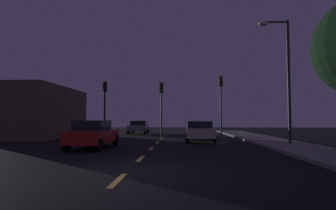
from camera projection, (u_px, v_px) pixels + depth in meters
The scene contains 17 objects.
ground_plane at pixel (152, 147), 14.94m from camera, with size 80.00×80.00×0.00m, color black.
sidewalk_curb_right at pixel (293, 147), 14.59m from camera, with size 3.00×40.00×0.15m, color gray.
lane_stripe_nearest at pixel (118, 180), 6.77m from camera, with size 0.16×1.60×0.01m, color #EACC4C.
lane_stripe_second at pixel (141, 159), 10.56m from camera, with size 0.16×1.60×0.01m, color #EACC4C.
lane_stripe_third at pixel (151, 148), 14.35m from camera, with size 0.16×1.60×0.01m, color #EACC4C.
lane_stripe_fourth at pixel (158, 142), 18.14m from camera, with size 0.16×1.60×0.01m, color #EACC4C.
lane_stripe_fifth at pixel (162, 138), 21.93m from camera, with size 0.16×1.60×0.01m, color #EACC4C.
lane_stripe_sixth at pixel (164, 136), 25.72m from camera, with size 0.16×1.60×0.01m, color #EACC4C.
lane_stripe_seventh at pixel (167, 134), 29.51m from camera, with size 0.16×1.60×0.01m, color #EACC4C.
traffic_signal_left at pixel (105, 98), 24.29m from camera, with size 0.32×0.38×4.89m.
traffic_signal_center at pixel (161, 99), 24.05m from camera, with size 0.32×0.38×4.74m.
traffic_signal_right at pixel (221, 94), 23.82m from camera, with size 0.32×0.38×5.32m.
car_stopped_ahead at pixel (199, 131), 19.21m from camera, with size 1.99×4.34×1.40m.
car_adjacent_lane at pixel (93, 134), 14.50m from camera, with size 1.90×4.13×1.47m.
car_oncoming_far at pixel (139, 127), 29.48m from camera, with size 2.00×4.12×1.40m.
street_lamp_right at pixel (284, 70), 15.94m from camera, with size 1.76×0.36×7.33m.
storefront_left at pixel (40, 112), 23.30m from camera, with size 4.86×9.09×4.24m, color brown.
Camera 1 is at (1.56, -7.99, 1.49)m, focal length 29.40 mm.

